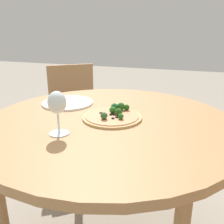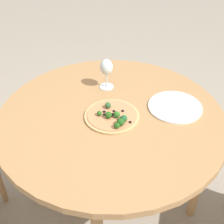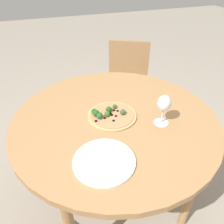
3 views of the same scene
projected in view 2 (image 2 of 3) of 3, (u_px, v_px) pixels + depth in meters
The scene contains 5 objects.
ground_plane at pixel (111, 205), 2.00m from camera, with size 12.00×12.00×0.00m, color gray.
dining_table at pixel (111, 125), 1.58m from camera, with size 1.13×1.13×0.74m.
pizza at pixel (113, 116), 1.52m from camera, with size 0.27×0.27×0.05m.
wine_glass at pixel (106, 68), 1.67m from camera, with size 0.08×0.08×0.17m.
plate_near at pixel (175, 107), 1.59m from camera, with size 0.27×0.27×0.01m.
Camera 2 is at (-0.95, 0.75, 1.70)m, focal length 50.00 mm.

